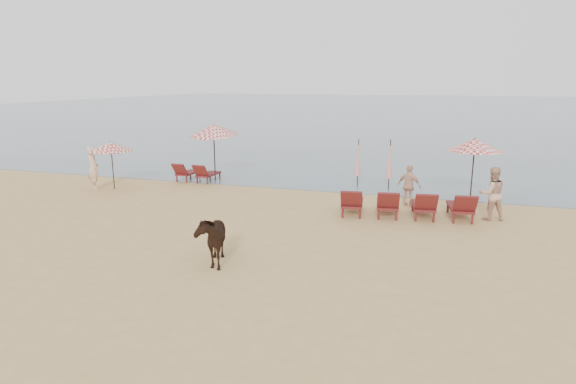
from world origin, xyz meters
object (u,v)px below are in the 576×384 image
(beachgoer_left, at_px, (93,168))
(umbrella_open_right, at_px, (475,145))
(beachgoer_right_b, at_px, (409,186))
(lounger_cluster_right, at_px, (406,204))
(umbrella_open_left_b, at_px, (214,130))
(umbrella_open_left_a, at_px, (111,147))
(beachgoer_right_a, at_px, (492,194))
(umbrella_closed_left, at_px, (358,158))
(lounger_cluster_left, at_px, (196,172))
(umbrella_closed_right, at_px, (390,159))
(cow, at_px, (211,238))

(beachgoer_left, bearing_deg, umbrella_open_right, -140.12)
(beachgoer_left, bearing_deg, beachgoer_right_b, -143.39)
(beachgoer_left, relative_size, beachgoer_right_b, 1.20)
(lounger_cluster_right, bearing_deg, umbrella_open_left_b, 150.32)
(umbrella_open_left_a, height_order, beachgoer_right_a, umbrella_open_left_a)
(umbrella_open_right, bearing_deg, umbrella_open_left_a, -152.42)
(umbrella_open_left_a, relative_size, umbrella_closed_left, 0.97)
(umbrella_open_left_a, xyz_separation_m, umbrella_open_right, (14.62, 1.90, 0.41))
(umbrella_closed_left, bearing_deg, lounger_cluster_left, -171.70)
(lounger_cluster_left, relative_size, umbrella_open_left_b, 0.64)
(umbrella_open_left_a, bearing_deg, umbrella_closed_left, 2.59)
(lounger_cluster_right, bearing_deg, umbrella_open_right, 43.44)
(umbrella_closed_left, distance_m, beachgoer_right_b, 3.68)
(umbrella_open_left_b, bearing_deg, beachgoer_right_a, -18.59)
(beachgoer_right_b, bearing_deg, umbrella_open_right, -132.84)
(lounger_cluster_left, bearing_deg, umbrella_open_right, -0.69)
(umbrella_open_left_b, bearing_deg, umbrella_open_right, -8.86)
(umbrella_open_left_a, xyz_separation_m, beachgoer_right_b, (12.38, 0.82, -1.07))
(beachgoer_right_b, bearing_deg, beachgoer_right_a, -179.05)
(umbrella_closed_right, bearing_deg, beachgoer_right_b, -68.17)
(umbrella_open_left_a, relative_size, umbrella_open_left_b, 0.74)
(umbrella_open_right, relative_size, beachgoer_left, 1.34)
(lounger_cluster_left, bearing_deg, umbrella_open_left_a, -134.26)
(umbrella_open_right, height_order, umbrella_closed_left, umbrella_open_right)
(umbrella_open_left_a, distance_m, beachgoer_right_a, 15.17)
(beachgoer_left, bearing_deg, umbrella_open_left_a, -125.09)
(umbrella_open_right, bearing_deg, beachgoer_right_b, -134.00)
(umbrella_open_right, bearing_deg, umbrella_open_left_b, -165.12)
(umbrella_closed_right, xyz_separation_m, beachgoer_left, (-12.16, -3.58, -0.41))
(lounger_cluster_left, xyz_separation_m, cow, (5.28, -9.13, 0.26))
(umbrella_open_right, height_order, beachgoer_left, umbrella_open_right)
(umbrella_closed_left, bearing_deg, cow, -101.62)
(lounger_cluster_right, distance_m, umbrella_open_left_a, 12.49)
(umbrella_closed_left, height_order, beachgoer_left, umbrella_closed_left)
(lounger_cluster_left, height_order, beachgoer_left, beachgoer_left)
(umbrella_open_right, height_order, umbrella_closed_right, umbrella_open_right)
(lounger_cluster_left, relative_size, beachgoer_left, 0.95)
(umbrella_open_left_b, xyz_separation_m, beachgoer_right_b, (8.98, -2.12, -1.62))
(umbrella_open_left_b, distance_m, beachgoer_right_b, 9.36)
(lounger_cluster_right, distance_m, beachgoer_right_a, 2.85)
(beachgoer_left, bearing_deg, cow, 175.60)
(umbrella_open_right, relative_size, beachgoer_right_a, 1.38)
(lounger_cluster_right, bearing_deg, beachgoer_right_b, 83.18)
(umbrella_open_left_b, bearing_deg, beachgoer_left, -145.43)
(cow, bearing_deg, lounger_cluster_right, 29.03)
(umbrella_open_left_a, relative_size, beachgoer_left, 1.10)
(umbrella_open_left_b, relative_size, beachgoer_right_a, 1.52)
(umbrella_closed_right, height_order, cow, umbrella_closed_right)
(umbrella_open_right, height_order, beachgoer_right_a, umbrella_open_right)
(beachgoer_right_a, distance_m, beachgoer_right_b, 2.95)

